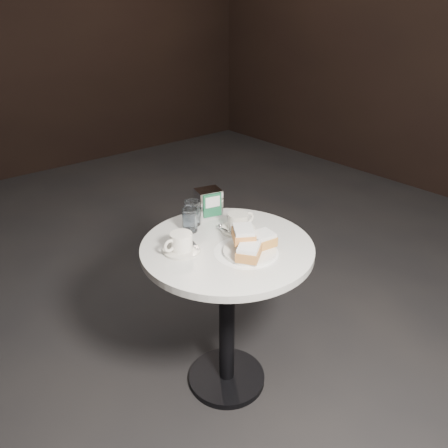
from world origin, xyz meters
TOP-DOWN VIEW (x-y plane):
  - ground at (0.00, 0.00)m, footprint 7.00×7.00m
  - cafe_table at (0.00, 0.00)m, footprint 0.70×0.70m
  - sugar_spill at (0.02, -0.09)m, footprint 0.32×0.32m
  - beignet_plate at (0.02, -0.11)m, footprint 0.26×0.26m
  - coffee_cup_left at (-0.17, 0.08)m, footprint 0.16×0.15m
  - coffee_cup_right at (0.12, 0.07)m, footprint 0.16×0.16m
  - water_glass_left at (-0.04, 0.19)m, footprint 0.08×0.08m
  - water_glass_right at (0.00, 0.24)m, footprint 0.08×0.08m
  - napkin_dispenser at (0.11, 0.26)m, footprint 0.13×0.11m

SIDE VIEW (x-z plane):
  - ground at x=0.00m, z-range 0.00..0.00m
  - cafe_table at x=0.00m, z-range 0.17..0.92m
  - sugar_spill at x=0.02m, z-range 0.74..0.75m
  - coffee_cup_right at x=0.12m, z-range 0.74..0.82m
  - coffee_cup_left at x=-0.17m, z-range 0.74..0.82m
  - beignet_plate at x=0.02m, z-range 0.73..0.83m
  - water_glass_left at x=-0.04m, z-range 0.74..0.85m
  - water_glass_right at x=0.00m, z-range 0.74..0.85m
  - napkin_dispenser at x=0.11m, z-range 0.75..0.87m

